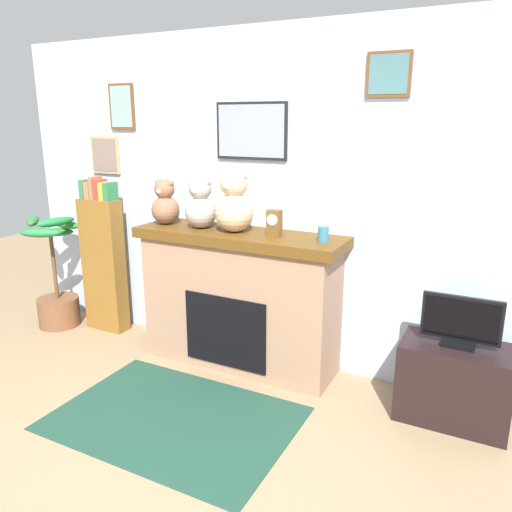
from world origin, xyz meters
The scene contains 12 objects.
back_wall centered at (0.00, 2.00, 1.30)m, with size 5.20×0.15×2.60m.
fireplace centered at (-0.27, 1.71, 0.55)m, with size 1.67×0.52×1.10m.
bookshelf centered at (-1.72, 1.74, 0.68)m, with size 0.40×0.16×1.44m.
potted_plant centered at (-2.20, 1.58, 0.36)m, with size 0.53×0.57×1.07m.
tv_stand centered at (1.37, 1.64, 0.26)m, with size 0.69×0.40×0.53m, color black.
television centered at (1.37, 1.64, 0.68)m, with size 0.48×0.14×0.33m.
area_rug centered at (-0.27, 0.80, 0.00)m, with size 1.58×1.09×0.01m, color #1C4031.
candle_jar centered at (0.42, 1.69, 1.15)m, with size 0.08×0.08×0.11m, color teal.
mantel_clock centered at (0.04, 1.69, 1.20)m, with size 0.10×0.08×0.19m.
teddy_bear_tan centered at (-0.94, 1.69, 1.26)m, with size 0.23×0.23×0.37m.
teddy_bear_cream centered at (-0.60, 1.69, 1.28)m, with size 0.25×0.25×0.40m.
teddy_bear_brown centered at (-0.30, 1.69, 1.31)m, with size 0.29×0.29×0.47m.
Camera 1 is at (1.56, -1.56, 1.93)m, focal length 35.14 mm.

